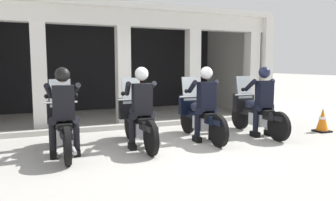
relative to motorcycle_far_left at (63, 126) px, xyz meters
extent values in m
plane|color=#A8A59E|center=(2.15, 2.84, -0.50)|extent=(80.00, 80.00, 0.00)
cube|color=black|center=(1.72, 5.65, 1.03)|extent=(9.30, 0.24, 3.07)
cube|color=silver|center=(1.72, 2.25, 2.35)|extent=(9.30, 0.36, 0.44)
cube|color=silver|center=(1.72, 3.87, 2.65)|extent=(9.30, 3.95, 0.16)
cube|color=silver|center=(6.27, 3.87, 1.03)|extent=(0.30, 3.95, 3.07)
cube|color=silver|center=(-0.36, 2.25, 0.81)|extent=(0.35, 0.36, 2.63)
cube|color=silver|center=(1.72, 2.25, 0.81)|extent=(0.35, 0.36, 2.63)
cube|color=silver|center=(3.79, 2.25, 0.81)|extent=(0.35, 0.36, 2.63)
cube|color=silver|center=(5.87, 2.25, 0.81)|extent=(0.35, 0.36, 2.63)
cube|color=#B7B5AD|center=(1.72, 1.75, -0.44)|extent=(8.90, 0.24, 0.12)
cylinder|color=black|center=(0.00, 0.58, -0.18)|extent=(0.09, 0.64, 0.64)
cylinder|color=black|center=(0.00, -0.82, -0.18)|extent=(0.09, 0.64, 0.64)
cube|color=black|center=(0.00, 0.58, 0.03)|extent=(0.14, 0.44, 0.08)
cube|color=silver|center=(0.00, -0.17, -0.13)|extent=(0.28, 0.44, 0.28)
cube|color=black|center=(0.00, -0.12, 0.00)|extent=(0.18, 1.24, 0.16)
ellipsoid|color=#1E2338|center=(0.00, 0.10, 0.18)|extent=(0.26, 0.48, 0.22)
cube|color=black|center=(0.00, -0.30, 0.07)|extent=(0.24, 0.52, 0.10)
cube|color=black|center=(0.00, -0.76, 0.00)|extent=(0.16, 0.48, 0.10)
cylinder|color=silver|center=(0.00, 0.52, 0.06)|extent=(0.05, 0.24, 0.53)
cube|color=black|center=(0.00, 0.46, 0.20)|extent=(0.52, 0.16, 0.44)
sphere|color=silver|center=(0.00, 0.56, 0.22)|extent=(0.18, 0.18, 0.18)
cube|color=silver|center=(0.00, 0.44, 0.57)|extent=(0.40, 0.14, 0.54)
cylinder|color=silver|center=(0.00, 0.36, 0.40)|extent=(0.62, 0.04, 0.04)
cylinder|color=silver|center=(0.12, -0.52, -0.32)|extent=(0.07, 0.55, 0.07)
cube|color=black|center=(0.00, -0.32, 0.47)|extent=(0.36, 0.22, 0.60)
cube|color=#591414|center=(0.00, -0.20, 0.49)|extent=(0.05, 0.02, 0.32)
sphere|color=tan|center=(0.00, -0.30, 0.92)|extent=(0.21, 0.21, 0.21)
sphere|color=black|center=(0.00, -0.30, 0.95)|extent=(0.26, 0.26, 0.26)
cylinder|color=black|center=(0.14, -0.30, 0.16)|extent=(0.26, 0.29, 0.17)
cylinder|color=black|center=(0.20, -0.30, -0.12)|extent=(0.12, 0.12, 0.53)
cube|color=black|center=(0.20, -0.29, -0.44)|extent=(0.11, 0.26, 0.12)
cylinder|color=black|center=(-0.14, -0.30, 0.16)|extent=(0.26, 0.29, 0.17)
cylinder|color=black|center=(-0.20, -0.30, -0.12)|extent=(0.12, 0.12, 0.53)
cube|color=black|center=(-0.20, -0.29, -0.44)|extent=(0.11, 0.26, 0.12)
cylinder|color=black|center=(0.22, -0.09, 0.66)|extent=(0.19, 0.48, 0.31)
sphere|color=black|center=(0.26, 0.12, 0.55)|extent=(0.09, 0.09, 0.09)
cylinder|color=black|center=(-0.22, -0.09, 0.66)|extent=(0.19, 0.48, 0.31)
sphere|color=black|center=(-0.26, 0.12, 0.55)|extent=(0.09, 0.09, 0.09)
cylinder|color=black|center=(1.44, 0.59, -0.18)|extent=(0.09, 0.64, 0.64)
cylinder|color=black|center=(1.44, -0.81, -0.18)|extent=(0.09, 0.64, 0.64)
cube|color=black|center=(1.44, 0.59, 0.03)|extent=(0.14, 0.44, 0.08)
cube|color=silver|center=(1.44, -0.16, -0.13)|extent=(0.28, 0.44, 0.28)
cube|color=black|center=(1.44, -0.11, 0.00)|extent=(0.18, 1.24, 0.16)
ellipsoid|color=#1E2338|center=(1.44, 0.11, 0.18)|extent=(0.26, 0.48, 0.22)
cube|color=black|center=(1.44, -0.29, 0.07)|extent=(0.24, 0.52, 0.10)
cube|color=black|center=(1.44, -0.75, 0.00)|extent=(0.16, 0.48, 0.10)
cylinder|color=silver|center=(1.44, 0.53, 0.06)|extent=(0.05, 0.24, 0.53)
cube|color=black|center=(1.44, 0.47, 0.20)|extent=(0.52, 0.16, 0.44)
sphere|color=silver|center=(1.44, 0.57, 0.22)|extent=(0.18, 0.18, 0.18)
cube|color=silver|center=(1.44, 0.45, 0.57)|extent=(0.40, 0.14, 0.54)
cylinder|color=silver|center=(1.44, 0.37, 0.40)|extent=(0.62, 0.04, 0.04)
cylinder|color=silver|center=(1.56, -0.51, -0.32)|extent=(0.07, 0.55, 0.07)
cube|color=black|center=(1.44, -0.31, 0.47)|extent=(0.36, 0.22, 0.60)
cube|color=#14193F|center=(1.44, -0.19, 0.49)|extent=(0.05, 0.02, 0.32)
sphere|color=tan|center=(1.44, -0.29, 0.92)|extent=(0.21, 0.21, 0.21)
sphere|color=silver|center=(1.44, -0.29, 0.95)|extent=(0.26, 0.26, 0.26)
cylinder|color=black|center=(1.58, -0.29, 0.16)|extent=(0.26, 0.29, 0.17)
cylinder|color=black|center=(1.64, -0.29, -0.12)|extent=(0.12, 0.12, 0.53)
cube|color=black|center=(1.64, -0.28, -0.44)|extent=(0.11, 0.26, 0.12)
cylinder|color=black|center=(1.30, -0.29, 0.16)|extent=(0.26, 0.29, 0.17)
cylinder|color=black|center=(1.24, -0.29, -0.12)|extent=(0.12, 0.12, 0.53)
cube|color=black|center=(1.24, -0.28, -0.44)|extent=(0.11, 0.26, 0.12)
cylinder|color=black|center=(1.66, -0.08, 0.66)|extent=(0.19, 0.48, 0.31)
sphere|color=black|center=(1.70, 0.13, 0.55)|extent=(0.09, 0.09, 0.09)
cylinder|color=black|center=(1.22, -0.08, 0.66)|extent=(0.19, 0.48, 0.31)
sphere|color=black|center=(1.18, 0.13, 0.55)|extent=(0.09, 0.09, 0.09)
cylinder|color=black|center=(2.87, 0.66, -0.18)|extent=(0.09, 0.64, 0.64)
cylinder|color=black|center=(2.87, -0.74, -0.18)|extent=(0.09, 0.64, 0.64)
cube|color=black|center=(2.87, 0.66, 0.03)|extent=(0.14, 0.44, 0.08)
cube|color=silver|center=(2.87, -0.09, -0.13)|extent=(0.28, 0.44, 0.28)
cube|color=black|center=(2.87, -0.04, 0.00)|extent=(0.18, 1.24, 0.16)
ellipsoid|color=#1E2338|center=(2.87, 0.18, 0.18)|extent=(0.26, 0.48, 0.22)
cube|color=black|center=(2.87, -0.22, 0.07)|extent=(0.24, 0.52, 0.10)
cube|color=black|center=(2.87, -0.68, 0.00)|extent=(0.16, 0.48, 0.10)
cylinder|color=silver|center=(2.87, 0.60, 0.06)|extent=(0.05, 0.24, 0.53)
cube|color=black|center=(2.87, 0.54, 0.20)|extent=(0.52, 0.16, 0.44)
sphere|color=silver|center=(2.87, 0.64, 0.22)|extent=(0.18, 0.18, 0.18)
cube|color=silver|center=(2.87, 0.52, 0.57)|extent=(0.40, 0.14, 0.54)
cylinder|color=silver|center=(2.87, 0.44, 0.40)|extent=(0.62, 0.04, 0.04)
cylinder|color=silver|center=(2.99, -0.44, -0.32)|extent=(0.07, 0.55, 0.07)
cube|color=black|center=(2.87, -0.24, 0.47)|extent=(0.36, 0.22, 0.60)
cube|color=black|center=(2.87, -0.12, 0.49)|extent=(0.05, 0.02, 0.32)
sphere|color=tan|center=(2.87, -0.22, 0.92)|extent=(0.21, 0.21, 0.21)
sphere|color=silver|center=(2.87, -0.22, 0.95)|extent=(0.26, 0.26, 0.26)
cylinder|color=black|center=(3.01, -0.22, 0.16)|extent=(0.26, 0.29, 0.17)
cylinder|color=black|center=(3.07, -0.22, -0.12)|extent=(0.12, 0.12, 0.53)
cube|color=black|center=(3.07, -0.21, -0.44)|extent=(0.11, 0.26, 0.12)
cylinder|color=black|center=(2.73, -0.22, 0.16)|extent=(0.26, 0.29, 0.17)
cylinder|color=black|center=(2.67, -0.22, -0.12)|extent=(0.12, 0.12, 0.53)
cube|color=black|center=(2.67, -0.21, -0.44)|extent=(0.11, 0.26, 0.12)
cylinder|color=black|center=(3.09, -0.01, 0.66)|extent=(0.19, 0.48, 0.31)
sphere|color=black|center=(3.13, 0.20, 0.55)|extent=(0.09, 0.09, 0.09)
cylinder|color=black|center=(2.65, -0.01, 0.66)|extent=(0.19, 0.48, 0.31)
sphere|color=black|center=(2.61, 0.20, 0.55)|extent=(0.09, 0.09, 0.09)
cylinder|color=black|center=(4.31, 0.58, -0.18)|extent=(0.09, 0.64, 0.64)
cylinder|color=black|center=(4.31, -0.82, -0.18)|extent=(0.09, 0.64, 0.64)
cube|color=black|center=(4.31, 0.58, 0.03)|extent=(0.14, 0.44, 0.08)
cube|color=silver|center=(4.31, -0.17, -0.13)|extent=(0.28, 0.44, 0.28)
cube|color=black|center=(4.31, -0.12, 0.00)|extent=(0.18, 1.24, 0.16)
ellipsoid|color=#1E2338|center=(4.31, 0.10, 0.18)|extent=(0.26, 0.48, 0.22)
cube|color=black|center=(4.31, -0.30, 0.07)|extent=(0.24, 0.52, 0.10)
cube|color=black|center=(4.31, -0.76, 0.00)|extent=(0.16, 0.48, 0.10)
cylinder|color=silver|center=(4.31, 0.52, 0.06)|extent=(0.05, 0.24, 0.53)
cube|color=black|center=(4.31, 0.46, 0.20)|extent=(0.52, 0.16, 0.44)
sphere|color=silver|center=(4.31, 0.56, 0.22)|extent=(0.18, 0.18, 0.18)
cube|color=silver|center=(4.31, 0.44, 0.57)|extent=(0.40, 0.14, 0.54)
cylinder|color=silver|center=(4.31, 0.36, 0.40)|extent=(0.62, 0.04, 0.04)
cylinder|color=silver|center=(4.43, -0.52, -0.32)|extent=(0.07, 0.55, 0.07)
cube|color=black|center=(4.31, -0.32, 0.47)|extent=(0.36, 0.22, 0.60)
cube|color=black|center=(4.31, -0.20, 0.49)|extent=(0.05, 0.02, 0.32)
sphere|color=#936B51|center=(4.31, -0.30, 0.92)|extent=(0.21, 0.21, 0.21)
sphere|color=#191E38|center=(4.31, -0.30, 0.95)|extent=(0.26, 0.26, 0.26)
cylinder|color=black|center=(4.45, -0.30, 0.16)|extent=(0.26, 0.29, 0.17)
cylinder|color=black|center=(4.51, -0.30, -0.12)|extent=(0.12, 0.12, 0.53)
cube|color=black|center=(4.51, -0.29, -0.44)|extent=(0.11, 0.26, 0.12)
cylinder|color=black|center=(4.17, -0.30, 0.16)|extent=(0.26, 0.29, 0.17)
cylinder|color=black|center=(4.11, -0.30, -0.12)|extent=(0.12, 0.12, 0.53)
cube|color=black|center=(4.11, -0.29, -0.44)|extent=(0.11, 0.26, 0.12)
cylinder|color=black|center=(4.53, -0.09, 0.66)|extent=(0.19, 0.48, 0.31)
sphere|color=black|center=(4.57, 0.12, 0.55)|extent=(0.09, 0.09, 0.09)
cylinder|color=black|center=(4.09, -0.09, 0.66)|extent=(0.19, 0.48, 0.31)
sphere|color=black|center=(4.05, 0.12, 0.55)|extent=(0.09, 0.09, 0.09)
cube|color=black|center=(5.97, -0.46, -0.48)|extent=(0.34, 0.34, 0.04)
cone|color=orange|center=(5.97, -0.46, -0.19)|extent=(0.28, 0.28, 0.55)
cylinder|color=white|center=(5.97, -0.46, -0.16)|extent=(0.17, 0.17, 0.06)
camera|label=1|loc=(-0.39, -6.08, 1.12)|focal=33.97mm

